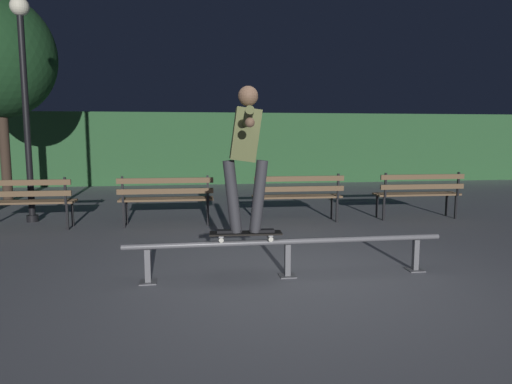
{
  "coord_description": "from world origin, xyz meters",
  "views": [
    {
      "loc": [
        -1.07,
        -4.7,
        1.56
      ],
      "look_at": [
        -0.23,
        0.9,
        0.85
      ],
      "focal_mm": 32.03,
      "sensor_mm": 36.0,
      "label": 1
    }
  ],
  "objects": [
    {
      "name": "ground_plane",
      "position": [
        0.0,
        0.0,
        0.0
      ],
      "size": [
        90.0,
        90.0,
        0.0
      ],
      "primitive_type": "plane",
      "color": "slate"
    },
    {
      "name": "hedge_backdrop",
      "position": [
        0.0,
        10.32,
        1.13
      ],
      "size": [
        24.0,
        1.2,
        2.25
      ],
      "primitive_type": "cube",
      "color": "#2D5B33",
      "rests_on": "ground"
    },
    {
      "name": "grind_rail",
      "position": [
        0.0,
        0.1,
        0.32
      ],
      "size": [
        3.55,
        0.18,
        0.42
      ],
      "color": "slate",
      "rests_on": "ground"
    },
    {
      "name": "skateboard",
      "position": [
        -0.47,
        0.1,
        0.5
      ],
      "size": [
        0.79,
        0.25,
        0.09
      ],
      "color": "black",
      "rests_on": "grind_rail"
    },
    {
      "name": "skateboarder",
      "position": [
        -0.46,
        0.1,
        1.43
      ],
      "size": [
        0.63,
        1.41,
        1.56
      ],
      "color": "black",
      "rests_on": "skateboard"
    },
    {
      "name": "park_bench_leftmost",
      "position": [
        -3.75,
        3.17,
        0.54
      ],
      "size": [
        1.61,
        0.45,
        0.88
      ],
      "color": "black",
      "rests_on": "ground"
    },
    {
      "name": "park_bench_left_center",
      "position": [
        -1.45,
        3.17,
        0.54
      ],
      "size": [
        1.61,
        0.45,
        0.88
      ],
      "color": "black",
      "rests_on": "ground"
    },
    {
      "name": "park_bench_right_center",
      "position": [
        0.86,
        3.17,
        0.54
      ],
      "size": [
        1.61,
        0.45,
        0.88
      ],
      "color": "black",
      "rests_on": "ground"
    },
    {
      "name": "park_bench_rightmost",
      "position": [
        3.17,
        3.17,
        0.54
      ],
      "size": [
        1.61,
        0.45,
        0.88
      ],
      "color": "black",
      "rests_on": "ground"
    },
    {
      "name": "lamp_post_left",
      "position": [
        -3.87,
        3.94,
        2.48
      ],
      "size": [
        0.32,
        0.32,
        3.9
      ],
      "color": "black",
      "rests_on": "ground"
    }
  ]
}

